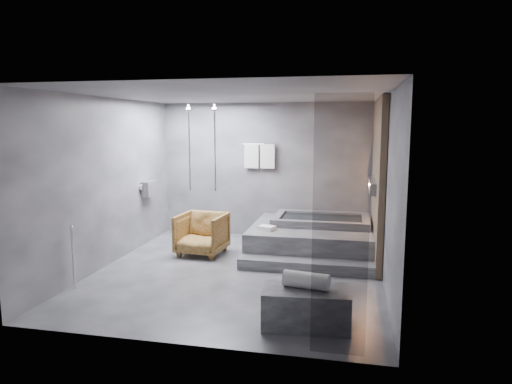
# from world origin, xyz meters

# --- Properties ---
(room) EXTENTS (5.00, 5.04, 2.82)m
(room) POSITION_xyz_m (0.40, 0.24, 1.73)
(room) COLOR #333335
(room) RESTS_ON ground
(tub_deck) EXTENTS (2.20, 2.00, 0.50)m
(tub_deck) POSITION_xyz_m (1.05, 1.45, 0.25)
(tub_deck) COLOR #38383B
(tub_deck) RESTS_ON ground
(tub_step) EXTENTS (2.20, 0.36, 0.18)m
(tub_step) POSITION_xyz_m (1.05, 0.27, 0.09)
(tub_step) COLOR #38383B
(tub_step) RESTS_ON ground
(concrete_bench) EXTENTS (1.05, 0.63, 0.46)m
(concrete_bench) POSITION_xyz_m (1.26, -1.76, 0.23)
(concrete_bench) COLOR #303133
(concrete_bench) RESTS_ON ground
(driftwood_chair) EXTENTS (0.88, 0.90, 0.76)m
(driftwood_chair) POSITION_xyz_m (-0.91, 0.87, 0.38)
(driftwood_chair) COLOR #4B3012
(driftwood_chair) RESTS_ON ground
(rolled_towel) EXTENTS (0.57, 0.28, 0.19)m
(rolled_towel) POSITION_xyz_m (1.26, -1.74, 0.55)
(rolled_towel) COLOR silver
(rolled_towel) RESTS_ON concrete_bench
(deck_towel) EXTENTS (0.33, 0.29, 0.07)m
(deck_towel) POSITION_xyz_m (0.29, 0.91, 0.54)
(deck_towel) COLOR silver
(deck_towel) RESTS_ON tub_deck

